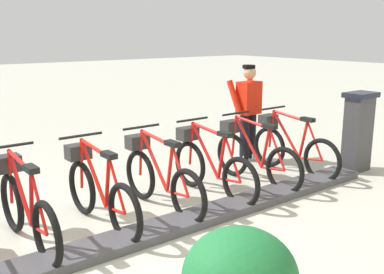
# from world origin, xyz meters

# --- Properties ---
(ground_plane) EXTENTS (60.00, 60.00, 0.00)m
(ground_plane) POSITION_xyz_m (0.00, 0.00, 0.00)
(ground_plane) COLOR #B9B9A9
(dock_rail_base) EXTENTS (0.44, 8.32, 0.10)m
(dock_rail_base) POSITION_xyz_m (0.00, 0.00, 0.05)
(dock_rail_base) COLOR #47474C
(dock_rail_base) RESTS_ON ground
(payment_kiosk) EXTENTS (0.36, 0.52, 1.28)m
(payment_kiosk) POSITION_xyz_m (0.05, -4.49, 0.67)
(payment_kiosk) COLOR #38383D
(payment_kiosk) RESTS_ON ground
(bike_docked_0) EXTENTS (1.72, 0.54, 1.02)m
(bike_docked_0) POSITION_xyz_m (0.62, -3.56, 0.43)
(bike_docked_0) COLOR black
(bike_docked_0) RESTS_ON ground
(bike_docked_1) EXTENTS (1.72, 0.54, 1.02)m
(bike_docked_1) POSITION_xyz_m (0.62, -2.72, 0.43)
(bike_docked_1) COLOR black
(bike_docked_1) RESTS_ON ground
(bike_docked_2) EXTENTS (1.72, 0.54, 1.02)m
(bike_docked_2) POSITION_xyz_m (0.62, -1.89, 0.43)
(bike_docked_2) COLOR black
(bike_docked_2) RESTS_ON ground
(bike_docked_3) EXTENTS (1.72, 0.54, 1.02)m
(bike_docked_3) POSITION_xyz_m (0.62, -1.05, 0.43)
(bike_docked_3) COLOR black
(bike_docked_3) RESTS_ON ground
(bike_docked_4) EXTENTS (1.72, 0.54, 1.02)m
(bike_docked_4) POSITION_xyz_m (0.62, -0.22, 0.43)
(bike_docked_4) COLOR black
(bike_docked_4) RESTS_ON ground
(bike_docked_5) EXTENTS (1.72, 0.54, 1.02)m
(bike_docked_5) POSITION_xyz_m (0.62, 0.62, 0.43)
(bike_docked_5) COLOR black
(bike_docked_5) RESTS_ON ground
(worker_near_rack) EXTENTS (0.48, 0.64, 1.66)m
(worker_near_rack) POSITION_xyz_m (1.60, -3.56, 0.91)
(worker_near_rack) COLOR white
(worker_near_rack) RESTS_ON ground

